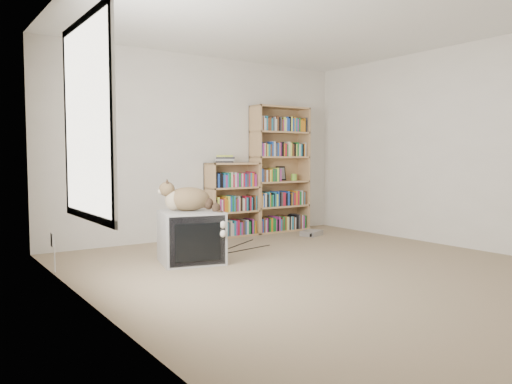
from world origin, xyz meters
TOP-DOWN VIEW (x-y plane):
  - floor at (0.00, 0.00)m, footprint 4.50×5.00m
  - wall_back at (0.00, 2.50)m, footprint 4.50×0.02m
  - wall_left at (-2.25, 0.00)m, footprint 0.02×5.00m
  - wall_right at (2.25, 0.00)m, footprint 0.02×5.00m
  - ceiling at (0.00, 0.00)m, footprint 4.50×5.00m
  - window at (-2.24, 0.20)m, footprint 0.02×1.22m
  - crt_tv at (-0.92, 1.10)m, footprint 0.75×0.70m
  - cat at (-0.89, 1.11)m, footprint 0.63×0.68m
  - bookcase_tall at (1.22, 2.36)m, footprint 0.93×0.30m
  - bookcase_short at (0.38, 2.36)m, footprint 0.76×0.30m
  - book_stack at (0.25, 2.34)m, footprint 0.19×0.25m
  - green_mug at (1.48, 2.34)m, footprint 0.09×0.09m
  - framed_print at (1.31, 2.44)m, footprint 0.16×0.05m
  - dvd_player at (1.34, 1.75)m, footprint 0.38×0.33m
  - wall_outlet at (-2.24, 1.44)m, footprint 0.01×0.08m
  - floor_cables at (-0.38, 1.61)m, footprint 1.20×0.70m

SIDE VIEW (x-z plane):
  - floor at x=0.00m, z-range -0.01..0.01m
  - floor_cables at x=-0.38m, z-range 0.00..0.01m
  - dvd_player at x=1.34m, z-range 0.00..0.07m
  - crt_tv at x=-0.92m, z-range 0.00..0.55m
  - wall_outlet at x=-2.24m, z-range 0.26..0.39m
  - bookcase_short at x=0.38m, z-range -0.04..1.00m
  - cat at x=-0.89m, z-range 0.36..0.92m
  - green_mug at x=1.48m, z-range 0.76..0.86m
  - framed_print at x=1.31m, z-range 0.76..0.98m
  - bookcase_tall at x=1.22m, z-range -0.05..1.82m
  - book_stack at x=0.25m, z-range 1.04..1.15m
  - wall_back at x=0.00m, z-range 0.00..2.50m
  - wall_left at x=-2.25m, z-range 0.00..2.50m
  - wall_right at x=2.25m, z-range 0.00..2.50m
  - window at x=-2.24m, z-range 0.64..2.16m
  - ceiling at x=0.00m, z-range 2.49..2.51m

